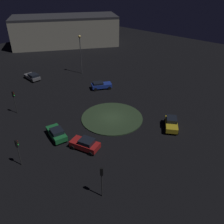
{
  "coord_description": "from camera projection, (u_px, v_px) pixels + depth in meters",
  "views": [
    {
      "loc": [
        -24.14,
        -21.5,
        20.43
      ],
      "look_at": [
        0.0,
        0.0,
        1.17
      ],
      "focal_mm": 37.72,
      "sensor_mm": 36.0,
      "label": 1
    }
  ],
  "objects": [
    {
      "name": "traffic_light_northwest",
      "position": [
        14.0,
        98.0,
        38.13
      ],
      "size": [
        0.37,
        0.39,
        4.03
      ],
      "rotation": [
        0.0,
        0.0,
        -0.94
      ],
      "color": "#2D2D2D",
      "rests_on": "ground_plane"
    },
    {
      "name": "streetlamp_northeast",
      "position": [
        80.0,
        48.0,
        52.05
      ],
      "size": [
        0.6,
        0.6,
        8.77
      ],
      "color": "#4C4C51",
      "rests_on": "ground_plane"
    },
    {
      "name": "roundabout_island",
      "position": [
        112.0,
        118.0,
        38.19
      ],
      "size": [
        9.94,
        9.94,
        0.17
      ],
      "primitive_type": "cylinder",
      "color": "#2D4228",
      "rests_on": "ground_plane"
    },
    {
      "name": "ground_plane",
      "position": [
        112.0,
        118.0,
        38.23
      ],
      "size": [
        116.92,
        116.92,
        0.0
      ],
      "primitive_type": "plane",
      "color": "black"
    },
    {
      "name": "traffic_light_west",
      "position": [
        18.0,
        148.0,
        27.6
      ],
      "size": [
        0.37,
        0.32,
        3.78
      ],
      "rotation": [
        0.0,
        0.0,
        -0.07
      ],
      "color": "#2D2D2D",
      "rests_on": "ground_plane"
    },
    {
      "name": "traffic_light_southwest",
      "position": [
        102.0,
        177.0,
        23.49
      ],
      "size": [
        0.39,
        0.37,
        4.01
      ],
      "rotation": [
        0.0,
        0.0,
        0.66
      ],
      "color": "#2D2D2D",
      "rests_on": "ground_plane"
    },
    {
      "name": "car_red",
      "position": [
        85.0,
        144.0,
        31.22
      ],
      "size": [
        2.84,
        4.23,
        1.59
      ],
      "rotation": [
        0.0,
        0.0,
        1.83
      ],
      "color": "red",
      "rests_on": "ground_plane"
    },
    {
      "name": "car_green",
      "position": [
        57.0,
        133.0,
        33.31
      ],
      "size": [
        2.89,
        4.34,
        1.57
      ],
      "rotation": [
        0.0,
        0.0,
        1.29
      ],
      "color": "#1E7238",
      "rests_on": "ground_plane"
    },
    {
      "name": "store_building",
      "position": [
        66.0,
        31.0,
        74.56
      ],
      "size": [
        32.87,
        28.54,
        8.94
      ],
      "rotation": [
        0.0,
        0.0,
        2.51
      ],
      "color": "#ADA893",
      "rests_on": "ground_plane"
    },
    {
      "name": "car_yellow",
      "position": [
        171.0,
        123.0,
        35.42
      ],
      "size": [
        4.19,
        3.53,
        1.59
      ],
      "rotation": [
        0.0,
        0.0,
        3.71
      ],
      "color": "gold",
      "rests_on": "ground_plane"
    },
    {
      "name": "car_grey",
      "position": [
        32.0,
        76.0,
        51.52
      ],
      "size": [
        2.35,
        4.3,
        1.46
      ],
      "rotation": [
        0.0,
        0.0,
        1.5
      ],
      "color": "slate",
      "rests_on": "ground_plane"
    },
    {
      "name": "car_blue",
      "position": [
        101.0,
        85.0,
        47.51
      ],
      "size": [
        4.27,
        3.66,
        1.48
      ],
      "rotation": [
        0.0,
        0.0,
        -0.59
      ],
      "color": "#1E38A5",
      "rests_on": "ground_plane"
    }
  ]
}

